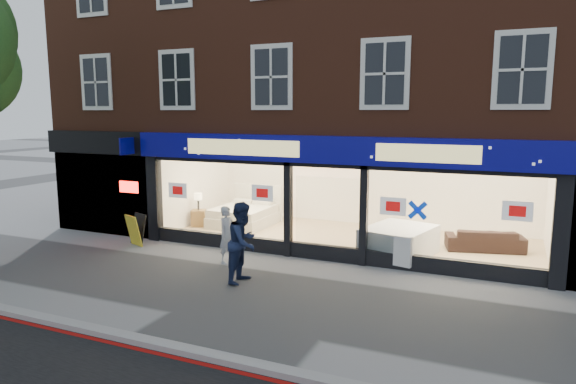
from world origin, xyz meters
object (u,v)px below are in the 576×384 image
Objects in this scene: a_board at (136,230)px; pedestrian_blue at (243,242)px; pedestrian_grey at (227,235)px; display_bed at (245,214)px; mattress_stack at (399,241)px; sofa at (485,240)px.

pedestrian_blue reaches higher than a_board.
pedestrian_grey is at bearing 43.91° from pedestrian_blue.
pedestrian_blue is at bearing -61.86° from display_bed.
display_bed is 3.83m from a_board.
display_bed reaches higher than mattress_stack.
pedestrian_blue is (1.11, -1.16, 0.19)m from pedestrian_grey.
pedestrian_grey is 1.61m from pedestrian_blue.
display_bed is at bearing 32.31° from pedestrian_grey.
sofa is at bearing -1.43° from display_bed.
pedestrian_blue is at bearing -130.94° from mattress_stack.
mattress_stack is at bearing -16.24° from display_bed.
mattress_stack is at bearing 33.52° from a_board.
sofa is (2.08, 1.43, -0.08)m from mattress_stack.
pedestrian_blue is (2.65, -4.97, 0.49)m from display_bed.
sofa is at bearing -49.09° from pedestrian_grey.
pedestrian_grey reaches higher than display_bed.
a_board reaches higher than mattress_stack.
pedestrian_blue is at bearing -126.01° from pedestrian_grey.
a_board is at bearing 4.58° from sofa.
a_board is (-1.81, -3.37, 0.02)m from display_bed.
display_bed is 1.18× the size of pedestrian_blue.
display_bed is at bearing 163.72° from mattress_stack.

